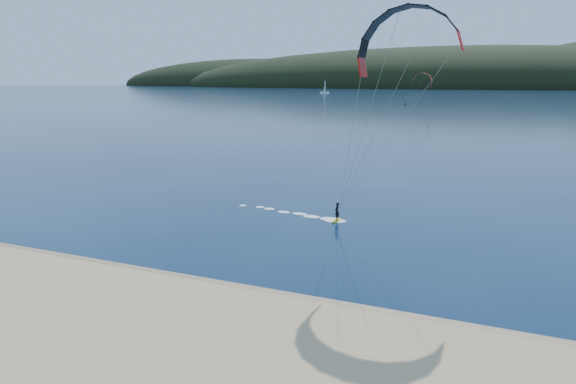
{
  "coord_description": "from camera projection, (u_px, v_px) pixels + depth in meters",
  "views": [
    {
      "loc": [
        17.23,
        -19.68,
        12.18
      ],
      "look_at": [
        4.8,
        10.0,
        5.0
      ],
      "focal_mm": 31.81,
      "sensor_mm": 36.0,
      "label": 1
    }
  ],
  "objects": [
    {
      "name": "kitesurfer_far",
      "position": [
        422.0,
        83.0,
        213.59
      ],
      "size": [
        12.49,
        6.04,
        14.11
      ],
      "color": "yellow",
      "rests_on": "ground"
    },
    {
      "name": "wet_sand",
      "position": [
        180.0,
        283.0,
        30.9
      ],
      "size": [
        220.0,
        2.5,
        0.1
      ],
      "color": "olive",
      "rests_on": "ground"
    },
    {
      "name": "headland",
      "position": [
        492.0,
        88.0,
        697.58
      ],
      "size": [
        1200.0,
        310.0,
        140.0
      ],
      "color": "black",
      "rests_on": "ground"
    },
    {
      "name": "ground",
      "position": [
        131.0,
        315.0,
        26.86
      ],
      "size": [
        1800.0,
        1800.0,
        0.0
      ],
      "primitive_type": "plane",
      "color": "#081A3C",
      "rests_on": "ground"
    },
    {
      "name": "kitesurfer_near",
      "position": [
        404.0,
        67.0,
        34.54
      ],
      "size": [
        21.04,
        8.61,
        16.21
      ],
      "color": "yellow",
      "rests_on": "ground"
    },
    {
      "name": "sailboat",
      "position": [
        325.0,
        92.0,
        433.33
      ],
      "size": [
        8.03,
        5.09,
        11.28
      ],
      "color": "white",
      "rests_on": "ground"
    }
  ]
}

